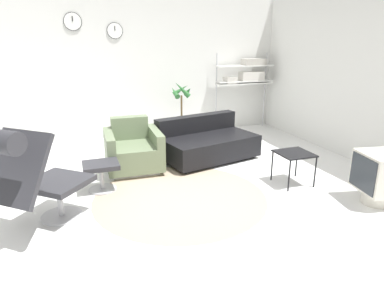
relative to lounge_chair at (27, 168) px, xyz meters
name	(u,v)px	position (x,y,z in m)	size (l,w,h in m)	color
ground_plane	(176,187)	(1.67, 0.61, -0.71)	(12.00, 12.00, 0.00)	white
wall_back	(133,66)	(1.67, 3.40, 0.70)	(12.00, 0.09, 2.80)	silver
wall_right	(369,74)	(4.74, 0.61, 0.69)	(0.06, 12.00, 2.80)	silver
round_rug	(180,197)	(1.63, 0.30, -0.70)	(2.15, 2.15, 0.01)	tan
lounge_chair	(27,168)	(0.00, 0.00, 0.00)	(1.12, 1.17, 1.16)	#BCBCC1
ottoman	(101,171)	(0.74, 0.84, -0.43)	(0.45, 0.38, 0.38)	#BCBCC1
armchair_red	(133,151)	(1.27, 1.48, -0.42)	(0.83, 0.87, 0.75)	silver
couch_low	(206,144)	(2.50, 1.58, -0.46)	(1.67, 1.21, 0.67)	black
side_table	(294,156)	(3.21, 0.20, -0.31)	(0.44, 0.44, 0.44)	black
crt_television	(379,176)	(3.79, -0.64, -0.35)	(0.52, 0.58, 0.63)	beige
potted_plant	(182,116)	(2.49, 2.86, -0.25)	(0.40, 0.42, 1.16)	silver
shelf_unit	(247,74)	(4.03, 3.11, 0.48)	(1.23, 0.28, 1.63)	#BCBCC1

